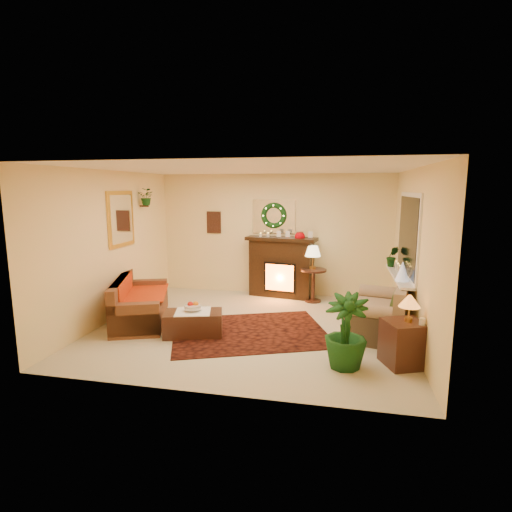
% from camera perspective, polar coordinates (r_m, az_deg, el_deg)
% --- Properties ---
extents(floor, '(5.00, 5.00, 0.00)m').
position_cam_1_polar(floor, '(6.80, -0.61, -10.09)').
color(floor, beige).
rests_on(floor, ground).
extents(ceiling, '(5.00, 5.00, 0.00)m').
position_cam_1_polar(ceiling, '(6.40, -0.66, 12.37)').
color(ceiling, white).
rests_on(ceiling, ground).
extents(wall_back, '(5.00, 5.00, 0.00)m').
position_cam_1_polar(wall_back, '(8.67, 2.58, 3.04)').
color(wall_back, '#EFD88C').
rests_on(wall_back, ground).
extents(wall_front, '(5.00, 5.00, 0.00)m').
position_cam_1_polar(wall_front, '(4.34, -7.06, -3.69)').
color(wall_front, '#EFD88C').
rests_on(wall_front, ground).
extents(wall_left, '(4.50, 4.50, 0.00)m').
position_cam_1_polar(wall_left, '(7.42, -19.84, 1.36)').
color(wall_left, '#EFD88C').
rests_on(wall_left, ground).
extents(wall_right, '(4.50, 4.50, 0.00)m').
position_cam_1_polar(wall_right, '(6.42, 21.70, 0.04)').
color(wall_right, '#EFD88C').
rests_on(wall_right, ground).
extents(area_rug, '(2.92, 2.58, 0.01)m').
position_cam_1_polar(area_rug, '(6.57, -0.94, -10.77)').
color(area_rug, '#411206').
rests_on(area_rug, floor).
extents(sofa, '(1.35, 1.94, 0.77)m').
position_cam_1_polar(sofa, '(7.25, -16.16, -5.66)').
color(sofa, '#482515').
rests_on(sofa, floor).
extents(red_throw, '(0.79, 1.29, 0.02)m').
position_cam_1_polar(red_throw, '(7.42, -15.78, -5.09)').
color(red_throw, '#B22613').
rests_on(red_throw, sofa).
extents(fireplace, '(1.37, 0.62, 1.21)m').
position_cam_1_polar(fireplace, '(8.55, 3.62, -2.15)').
color(fireplace, '#351F13').
rests_on(fireplace, floor).
extents(poinsettia, '(0.21, 0.21, 0.21)m').
position_cam_1_polar(poinsettia, '(8.34, 6.28, 2.74)').
color(poinsettia, '#C70009').
rests_on(poinsettia, fireplace).
extents(mantel_candle_a, '(0.06, 0.06, 0.19)m').
position_cam_1_polar(mantel_candle_a, '(8.46, 0.66, 2.62)').
color(mantel_candle_a, white).
rests_on(mantel_candle_a, fireplace).
extents(mantel_candle_b, '(0.06, 0.06, 0.19)m').
position_cam_1_polar(mantel_candle_b, '(8.46, 1.74, 2.61)').
color(mantel_candle_b, white).
rests_on(mantel_candle_b, fireplace).
extents(mantel_mirror, '(0.92, 0.02, 0.72)m').
position_cam_1_polar(mantel_mirror, '(8.61, 2.58, 5.67)').
color(mantel_mirror, white).
rests_on(mantel_mirror, wall_back).
extents(wreath, '(0.55, 0.11, 0.55)m').
position_cam_1_polar(wreath, '(8.57, 2.54, 5.79)').
color(wreath, '#194719').
rests_on(wreath, wall_back).
extents(wall_art, '(0.32, 0.03, 0.48)m').
position_cam_1_polar(wall_art, '(8.94, -6.03, 4.81)').
color(wall_art, '#381E11').
rests_on(wall_art, wall_back).
extents(gold_mirror, '(0.03, 0.84, 1.00)m').
position_cam_1_polar(gold_mirror, '(7.62, -18.73, 5.03)').
color(gold_mirror, gold).
rests_on(gold_mirror, wall_left).
extents(hanging_plant, '(0.33, 0.28, 0.36)m').
position_cam_1_polar(hanging_plant, '(8.20, -15.30, 7.03)').
color(hanging_plant, '#194719').
rests_on(hanging_plant, wall_left).
extents(loveseat, '(1.14, 1.60, 0.84)m').
position_cam_1_polar(loveseat, '(6.72, 17.26, -7.00)').
color(loveseat, tan).
rests_on(loveseat, floor).
extents(window_frame, '(0.03, 1.86, 1.36)m').
position_cam_1_polar(window_frame, '(6.93, 20.95, 2.83)').
color(window_frame, white).
rests_on(window_frame, wall_right).
extents(window_glass, '(0.02, 1.70, 1.22)m').
position_cam_1_polar(window_glass, '(6.92, 20.83, 2.83)').
color(window_glass, black).
rests_on(window_glass, wall_right).
extents(window_sill, '(0.22, 1.86, 0.04)m').
position_cam_1_polar(window_sill, '(7.02, 19.77, -2.66)').
color(window_sill, white).
rests_on(window_sill, wall_right).
extents(mini_tree, '(0.21, 0.21, 0.31)m').
position_cam_1_polar(mini_tree, '(6.52, 20.19, -2.05)').
color(mini_tree, silver).
rests_on(mini_tree, window_sill).
extents(sill_plant, '(0.27, 0.21, 0.49)m').
position_cam_1_polar(sill_plant, '(7.63, 18.91, -0.01)').
color(sill_plant, '#13420F').
rests_on(sill_plant, window_sill).
extents(side_table_round, '(0.61, 0.61, 0.68)m').
position_cam_1_polar(side_table_round, '(8.25, 8.17, -4.27)').
color(side_table_round, black).
rests_on(side_table_round, floor).
extents(lamp_cream, '(0.32, 0.32, 0.49)m').
position_cam_1_polar(lamp_cream, '(8.15, 8.10, -0.45)').
color(lamp_cream, '#FFF0B1').
rests_on(lamp_cream, side_table_round).
extents(end_table_square, '(0.63, 0.63, 0.59)m').
position_cam_1_polar(end_table_square, '(5.68, 20.34, -11.88)').
color(end_table_square, '#372118').
rests_on(end_table_square, floor).
extents(lamp_tiffany, '(0.27, 0.27, 0.40)m').
position_cam_1_polar(lamp_tiffany, '(5.54, 21.02, -7.27)').
color(lamp_tiffany, orange).
rests_on(lamp_tiffany, end_table_square).
extents(coffee_table, '(1.00, 0.72, 0.38)m').
position_cam_1_polar(coffee_table, '(6.46, -8.96, -9.32)').
color(coffee_table, '#3D2614').
rests_on(coffee_table, floor).
extents(fruit_bowl, '(0.26, 0.26, 0.06)m').
position_cam_1_polar(fruit_bowl, '(6.41, -9.03, -7.20)').
color(fruit_bowl, silver).
rests_on(fruit_bowl, coffee_table).
extents(floor_palm, '(1.84, 1.84, 2.92)m').
position_cam_1_polar(floor_palm, '(5.34, 12.67, -10.83)').
color(floor_palm, '#1B3819').
rests_on(floor_palm, floor).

